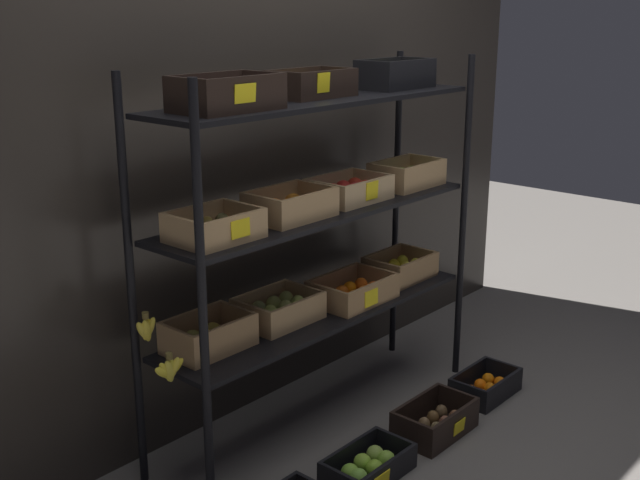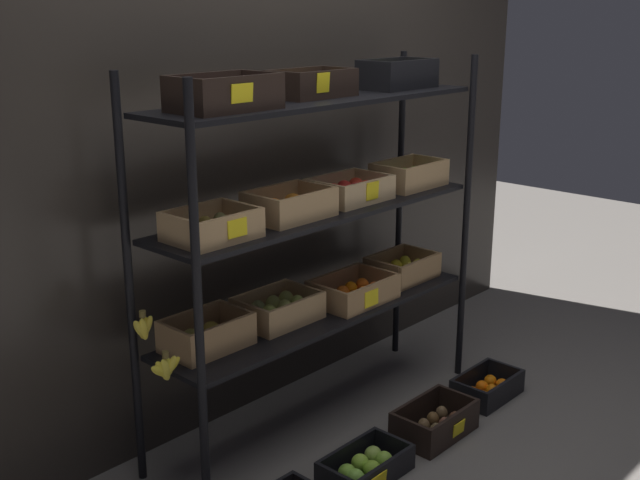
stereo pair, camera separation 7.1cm
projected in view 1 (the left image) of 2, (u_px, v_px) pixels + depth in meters
name	position (u px, v px, depth m)	size (l,w,h in m)	color
ground_plane	(320.00, 418.00, 3.57)	(10.00, 10.00, 0.00)	#605B56
storefront_wall	(252.00, 126.00, 3.46)	(4.03, 0.12, 2.57)	#2D2823
display_rack	(321.00, 212.00, 3.31)	(1.76, 0.43, 1.58)	black
crate_ground_apple_green	(368.00, 467.00, 3.12)	(0.37, 0.22, 0.11)	black
crate_ground_kiwi	(435.00, 423.00, 3.43)	(0.37, 0.23, 0.14)	black
crate_ground_tangerine	(485.00, 387.00, 3.78)	(0.34, 0.21, 0.11)	black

